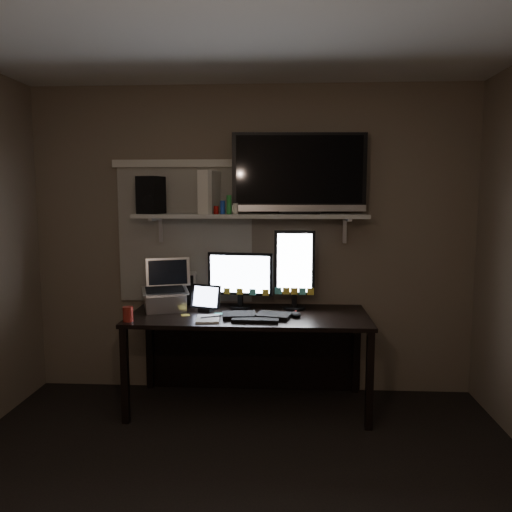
# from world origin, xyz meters

# --- Properties ---
(back_wall) EXTENTS (3.60, 0.00, 3.60)m
(back_wall) POSITION_xyz_m (0.00, 1.80, 1.25)
(back_wall) COLOR #736553
(back_wall) RESTS_ON floor
(window_blinds) EXTENTS (1.10, 0.02, 1.10)m
(window_blinds) POSITION_xyz_m (-0.55, 1.79, 1.30)
(window_blinds) COLOR #B6B2A3
(window_blinds) RESTS_ON back_wall
(desk) EXTENTS (1.80, 0.75, 0.73)m
(desk) POSITION_xyz_m (0.00, 1.55, 0.55)
(desk) COLOR black
(desk) RESTS_ON floor
(wall_shelf) EXTENTS (1.80, 0.35, 0.03)m
(wall_shelf) POSITION_xyz_m (0.00, 1.62, 1.46)
(wall_shelf) COLOR beige
(wall_shelf) RESTS_ON back_wall
(monitor_landscape) EXTENTS (0.52, 0.12, 0.46)m
(monitor_landscape) POSITION_xyz_m (-0.08, 1.61, 0.96)
(monitor_landscape) COLOR black
(monitor_landscape) RESTS_ON desk
(monitor_portrait) EXTENTS (0.32, 0.08, 0.64)m
(monitor_portrait) POSITION_xyz_m (0.35, 1.61, 1.05)
(monitor_portrait) COLOR black
(monitor_portrait) RESTS_ON desk
(keyboard) EXTENTS (0.52, 0.22, 0.03)m
(keyboard) POSITION_xyz_m (0.06, 1.32, 0.75)
(keyboard) COLOR black
(keyboard) RESTS_ON desk
(mouse) EXTENTS (0.09, 0.12, 0.04)m
(mouse) POSITION_xyz_m (0.35, 1.35, 0.75)
(mouse) COLOR black
(mouse) RESTS_ON desk
(notepad) EXTENTS (0.19, 0.25, 0.01)m
(notepad) POSITION_xyz_m (-0.28, 1.23, 0.74)
(notepad) COLOR silver
(notepad) RESTS_ON desk
(tablet) EXTENTS (0.26, 0.18, 0.21)m
(tablet) POSITION_xyz_m (-0.34, 1.48, 0.84)
(tablet) COLOR black
(tablet) RESTS_ON desk
(file_sorter) EXTENTS (0.21, 0.10, 0.26)m
(file_sorter) POSITION_xyz_m (-0.58, 1.74, 0.86)
(file_sorter) COLOR black
(file_sorter) RESTS_ON desk
(laptop) EXTENTS (0.42, 0.38, 0.39)m
(laptop) POSITION_xyz_m (-0.66, 1.51, 0.93)
(laptop) COLOR silver
(laptop) RESTS_ON desk
(cup) EXTENTS (0.09, 0.09, 0.11)m
(cup) POSITION_xyz_m (-0.84, 1.16, 0.78)
(cup) COLOR maroon
(cup) RESTS_ON desk
(sticky_notes) EXTENTS (0.31, 0.27, 0.00)m
(sticky_notes) POSITION_xyz_m (-0.36, 1.33, 0.73)
(sticky_notes) COLOR yellow
(sticky_notes) RESTS_ON desk
(tv) EXTENTS (1.05, 0.25, 0.62)m
(tv) POSITION_xyz_m (0.38, 1.65, 1.79)
(tv) COLOR black
(tv) RESTS_ON wall_shelf
(game_console) EXTENTS (0.15, 0.29, 0.33)m
(game_console) POSITION_xyz_m (-0.32, 1.64, 1.65)
(game_console) COLOR silver
(game_console) RESTS_ON wall_shelf
(speaker) EXTENTS (0.20, 0.23, 0.29)m
(speaker) POSITION_xyz_m (-0.78, 1.61, 1.63)
(speaker) COLOR black
(speaker) RESTS_ON wall_shelf
(bottles) EXTENTS (0.24, 0.12, 0.15)m
(bottles) POSITION_xyz_m (-0.19, 1.56, 1.55)
(bottles) COLOR #A50F0C
(bottles) RESTS_ON wall_shelf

